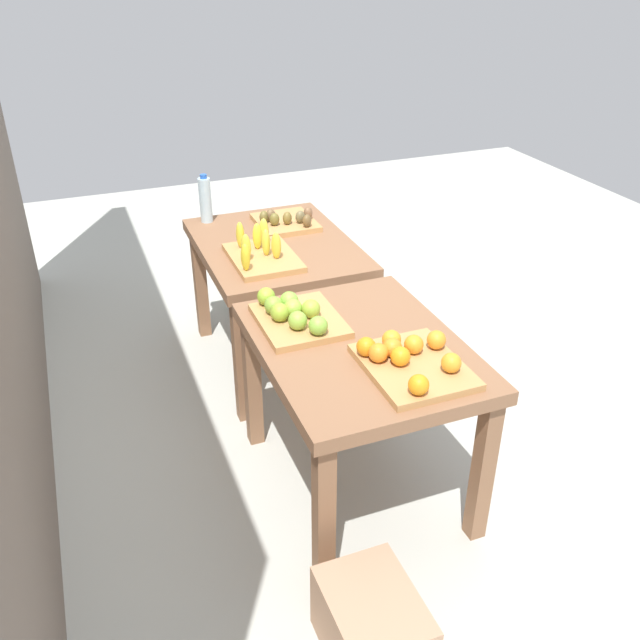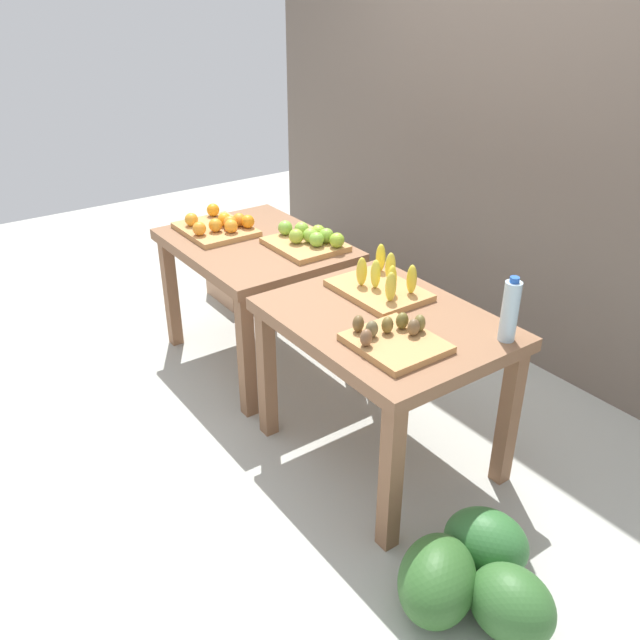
{
  "view_description": "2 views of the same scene",
  "coord_description": "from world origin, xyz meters",
  "views": [
    {
      "loc": [
        -2.7,
        1.01,
        2.2
      ],
      "look_at": [
        -0.06,
        -0.02,
        0.59
      ],
      "focal_mm": 38.3,
      "sensor_mm": 36.0,
      "label": 1
    },
    {
      "loc": [
        2.48,
        -1.72,
        2.09
      ],
      "look_at": [
        0.07,
        -0.0,
        0.53
      ],
      "focal_mm": 37.36,
      "sensor_mm": 36.0,
      "label": 2
    }
  ],
  "objects": [
    {
      "name": "apple_bin",
      "position": [
        -0.31,
        0.19,
        0.79
      ],
      "size": [
        0.41,
        0.34,
        0.11
      ],
      "color": "tan",
      "rests_on": "display_table_left"
    },
    {
      "name": "banana_crate",
      "position": [
        0.36,
        0.14,
        0.79
      ],
      "size": [
        0.44,
        0.32,
        0.17
      ],
      "color": "tan",
      "rests_on": "display_table_right"
    },
    {
      "name": "kiwi_bin",
      "position": [
        0.76,
        -0.13,
        0.78
      ],
      "size": [
        0.36,
        0.33,
        0.1
      ],
      "color": "tan",
      "rests_on": "display_table_right"
    },
    {
      "name": "display_table_left",
      "position": [
        -0.56,
        0.0,
        0.64
      ],
      "size": [
        1.04,
        0.8,
        0.75
      ],
      "color": "brown",
      "rests_on": "ground_plane"
    },
    {
      "name": "watermelon_pile",
      "position": [
        1.41,
        -0.27,
        0.14
      ],
      "size": [
        0.62,
        0.71,
        0.28
      ],
      "color": "#366930",
      "rests_on": "ground_plane"
    },
    {
      "name": "water_bottle",
      "position": [
        1.0,
        0.27,
        0.88
      ],
      "size": [
        0.07,
        0.07,
        0.28
      ],
      "color": "silver",
      "rests_on": "display_table_right"
    },
    {
      "name": "display_table_right",
      "position": [
        0.56,
        0.0,
        0.64
      ],
      "size": [
        1.04,
        0.8,
        0.75
      ],
      "color": "brown",
      "rests_on": "ground_plane"
    },
    {
      "name": "cardboard_produce_box",
      "position": [
        -1.37,
        0.3,
        0.14
      ],
      "size": [
        0.4,
        0.3,
        0.29
      ],
      "primitive_type": "cube",
      "color": "tan",
      "rests_on": "ground_plane"
    },
    {
      "name": "orange_bin",
      "position": [
        -0.8,
        -0.1,
        0.79
      ],
      "size": [
        0.45,
        0.37,
        0.11
      ],
      "color": "tan",
      "rests_on": "display_table_left"
    },
    {
      "name": "ground_plane",
      "position": [
        0.0,
        0.0,
        0.0
      ],
      "size": [
        8.0,
        8.0,
        0.0
      ],
      "primitive_type": "plane",
      "color": "#B3B5AB"
    }
  ]
}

